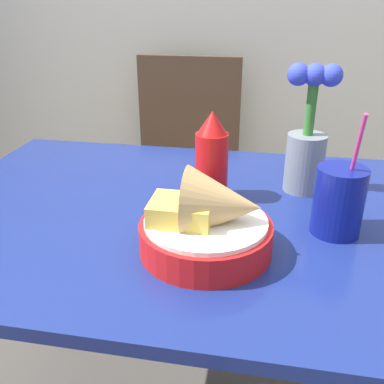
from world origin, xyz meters
name	(u,v)px	position (x,y,z in m)	size (l,w,h in m)	color
dining_table	(176,253)	(0.00, 0.00, 0.61)	(1.05, 0.76, 0.72)	navy
chair_far_window	(185,158)	(-0.14, 0.78, 0.54)	(0.40, 0.40, 0.92)	#473323
food_basket	(210,223)	(0.09, -0.15, 0.78)	(0.22, 0.22, 0.15)	red
ketchup_bottle	(212,157)	(0.06, 0.07, 0.81)	(0.07, 0.07, 0.19)	red
drink_cup	(338,203)	(0.31, -0.04, 0.78)	(0.09, 0.09, 0.23)	navy
flower_vase	(307,142)	(0.26, 0.14, 0.83)	(0.11, 0.08, 0.28)	gray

